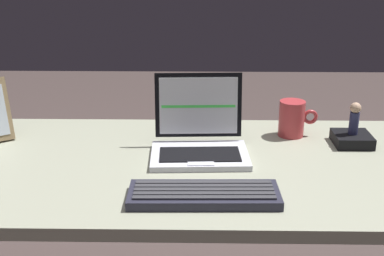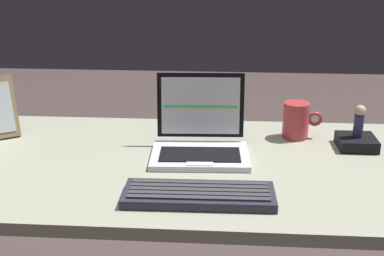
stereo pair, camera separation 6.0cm
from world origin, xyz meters
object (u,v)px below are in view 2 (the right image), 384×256
Objects in this scene: laptop_front at (200,140)px; figurine_stand at (356,142)px; coffee_mug at (296,120)px; figurine at (359,120)px; external_keyboard at (199,195)px.

laptop_front is 2.56× the size of figurine_stand.
laptop_front reaches higher than figurine_stand.
laptop_front is at bearing -151.95° from coffee_mug.
figurine is at bearing 10.13° from laptop_front.
figurine_stand is 0.91× the size of coffee_mug.
coffee_mug is (0.25, 0.39, 0.04)m from external_keyboard.
figurine is at bearing -23.07° from coffee_mug.
external_keyboard is 3.66× the size of figurine.
coffee_mug reaches higher than figurine_stand.
coffee_mug is at bearing 156.93° from figurine.
laptop_front reaches higher than external_keyboard.
coffee_mug is at bearing 156.93° from figurine_stand.
figurine_stand is 0.17m from coffee_mug.
figurine is 0.17m from coffee_mug.
figurine is at bearing 38.53° from external_keyboard.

